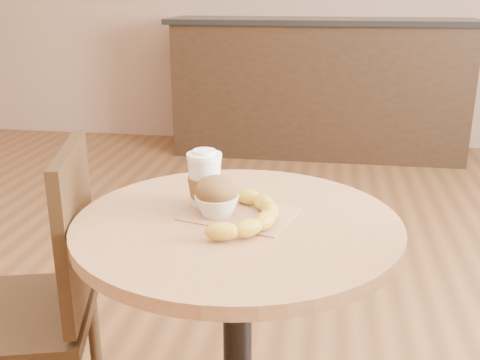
% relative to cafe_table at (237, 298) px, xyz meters
% --- Properties ---
extents(cafe_table, '(0.74, 0.74, 0.75)m').
position_rel_cafe_table_xyz_m(cafe_table, '(0.00, 0.00, 0.00)').
color(cafe_table, black).
rests_on(cafe_table, ground).
extents(chair_left, '(0.48, 0.48, 0.89)m').
position_rel_cafe_table_xyz_m(chair_left, '(-0.53, 0.02, -0.06)').
color(chair_left, '#362413').
rests_on(chair_left, ground).
extents(service_counter, '(2.30, 0.65, 1.04)m').
position_rel_cafe_table_xyz_m(service_counter, '(0.11, 3.26, -0.02)').
color(service_counter, black).
rests_on(service_counter, ground).
extents(kraft_bag, '(0.28, 0.24, 0.00)m').
position_rel_cafe_table_xyz_m(kraft_bag, '(0.00, 0.03, 0.20)').
color(kraft_bag, '#A67450').
rests_on(kraft_bag, cafe_table).
extents(coffee_cup, '(0.08, 0.08, 0.14)m').
position_rel_cafe_table_xyz_m(coffee_cup, '(-0.09, 0.07, 0.27)').
color(coffee_cup, white).
rests_on(coffee_cup, cafe_table).
extents(muffin, '(0.10, 0.10, 0.09)m').
position_rel_cafe_table_xyz_m(muffin, '(-0.05, 0.01, 0.25)').
color(muffin, white).
rests_on(muffin, kraft_bag).
extents(banana, '(0.21, 0.31, 0.04)m').
position_rel_cafe_table_xyz_m(banana, '(0.03, -0.02, 0.23)').
color(banana, gold).
rests_on(banana, kraft_bag).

